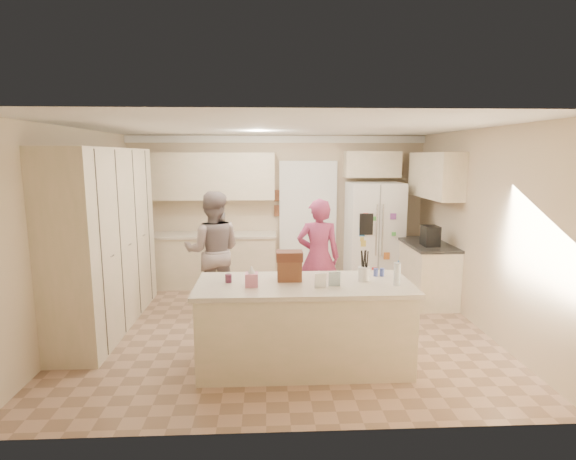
{
  "coord_description": "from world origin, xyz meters",
  "views": [
    {
      "loc": [
        -0.19,
        -5.67,
        2.26
      ],
      "look_at": [
        0.1,
        0.35,
        1.25
      ],
      "focal_mm": 28.0,
      "sensor_mm": 36.0,
      "label": 1
    }
  ],
  "objects_px": {
    "teen_girl": "(318,257)",
    "dollhouse_body": "(289,270)",
    "tissue_box": "(252,280)",
    "utensil_crock": "(364,274)",
    "coffee_maker": "(430,236)",
    "island_base": "(304,326)",
    "refrigerator": "(374,235)",
    "teen_boy": "(213,251)"
  },
  "relations": [
    {
      "from": "refrigerator",
      "to": "tissue_box",
      "type": "xyz_separation_m",
      "value": [
        -2.0,
        -3.04,
        0.1
      ]
    },
    {
      "from": "utensil_crock",
      "to": "teen_boy",
      "type": "height_order",
      "value": "teen_boy"
    },
    {
      "from": "utensil_crock",
      "to": "tissue_box",
      "type": "height_order",
      "value": "utensil_crock"
    },
    {
      "from": "tissue_box",
      "to": "utensil_crock",
      "type": "bearing_deg",
      "value": 7.13
    },
    {
      "from": "coffee_maker",
      "to": "teen_boy",
      "type": "distance_m",
      "value": 3.23
    },
    {
      "from": "teen_girl",
      "to": "refrigerator",
      "type": "bearing_deg",
      "value": -125.26
    },
    {
      "from": "coffee_maker",
      "to": "dollhouse_body",
      "type": "relative_size",
      "value": 1.15
    },
    {
      "from": "coffee_maker",
      "to": "refrigerator",
      "type": "bearing_deg",
      "value": 120.06
    },
    {
      "from": "coffee_maker",
      "to": "dollhouse_body",
      "type": "distance_m",
      "value": 2.84
    },
    {
      "from": "teen_girl",
      "to": "dollhouse_body",
      "type": "bearing_deg",
      "value": 75.88
    },
    {
      "from": "dollhouse_body",
      "to": "utensil_crock",
      "type": "bearing_deg",
      "value": -3.58
    },
    {
      "from": "island_base",
      "to": "teen_girl",
      "type": "relative_size",
      "value": 1.32
    },
    {
      "from": "refrigerator",
      "to": "utensil_crock",
      "type": "bearing_deg",
      "value": -106.98
    },
    {
      "from": "coffee_maker",
      "to": "utensil_crock",
      "type": "relative_size",
      "value": 2.0
    },
    {
      "from": "teen_girl",
      "to": "tissue_box",
      "type": "bearing_deg",
      "value": 66.24
    },
    {
      "from": "tissue_box",
      "to": "teen_boy",
      "type": "distance_m",
      "value": 2.08
    },
    {
      "from": "coffee_maker",
      "to": "island_base",
      "type": "relative_size",
      "value": 0.14
    },
    {
      "from": "island_base",
      "to": "teen_boy",
      "type": "xyz_separation_m",
      "value": [
        -1.18,
        1.88,
        0.43
      ]
    },
    {
      "from": "utensil_crock",
      "to": "dollhouse_body",
      "type": "xyz_separation_m",
      "value": [
        -0.8,
        0.05,
        0.04
      ]
    },
    {
      "from": "teen_boy",
      "to": "island_base",
      "type": "bearing_deg",
      "value": 120.49
    },
    {
      "from": "refrigerator",
      "to": "coffee_maker",
      "type": "height_order",
      "value": "refrigerator"
    },
    {
      "from": "tissue_box",
      "to": "dollhouse_body",
      "type": "distance_m",
      "value": 0.45
    },
    {
      "from": "refrigerator",
      "to": "island_base",
      "type": "distance_m",
      "value": 3.31
    },
    {
      "from": "island_base",
      "to": "teen_girl",
      "type": "distance_m",
      "value": 1.66
    },
    {
      "from": "dollhouse_body",
      "to": "coffee_maker",
      "type": "bearing_deg",
      "value": 39.29
    },
    {
      "from": "refrigerator",
      "to": "dollhouse_body",
      "type": "relative_size",
      "value": 6.92
    },
    {
      "from": "island_base",
      "to": "utensil_crock",
      "type": "bearing_deg",
      "value": 4.4
    },
    {
      "from": "coffee_maker",
      "to": "dollhouse_body",
      "type": "bearing_deg",
      "value": -140.71
    },
    {
      "from": "tissue_box",
      "to": "coffee_maker",
      "type": "bearing_deg",
      "value": 37.57
    },
    {
      "from": "island_base",
      "to": "dollhouse_body",
      "type": "bearing_deg",
      "value": 146.31
    },
    {
      "from": "refrigerator",
      "to": "island_base",
      "type": "relative_size",
      "value": 0.82
    },
    {
      "from": "dollhouse_body",
      "to": "teen_girl",
      "type": "height_order",
      "value": "teen_girl"
    },
    {
      "from": "refrigerator",
      "to": "tissue_box",
      "type": "distance_m",
      "value": 3.64
    },
    {
      "from": "coffee_maker",
      "to": "island_base",
      "type": "distance_m",
      "value": 2.87
    },
    {
      "from": "utensil_crock",
      "to": "dollhouse_body",
      "type": "distance_m",
      "value": 0.8
    },
    {
      "from": "refrigerator",
      "to": "teen_girl",
      "type": "xyz_separation_m",
      "value": [
        -1.11,
        -1.36,
        -0.07
      ]
    },
    {
      "from": "dollhouse_body",
      "to": "teen_girl",
      "type": "relative_size",
      "value": 0.16
    },
    {
      "from": "island_base",
      "to": "teen_boy",
      "type": "bearing_deg",
      "value": 121.98
    },
    {
      "from": "tissue_box",
      "to": "teen_girl",
      "type": "height_order",
      "value": "teen_girl"
    },
    {
      "from": "coffee_maker",
      "to": "utensil_crock",
      "type": "bearing_deg",
      "value": -127.12
    },
    {
      "from": "tissue_box",
      "to": "dollhouse_body",
      "type": "relative_size",
      "value": 0.54
    },
    {
      "from": "refrigerator",
      "to": "teen_girl",
      "type": "height_order",
      "value": "refrigerator"
    }
  ]
}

